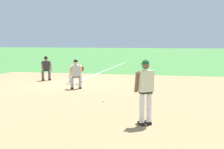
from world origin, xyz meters
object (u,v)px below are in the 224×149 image
first_baseman (76,70)px  umpire (46,67)px  pitcher (146,88)px  baserunner (76,73)px  first_base_bag (72,83)px  baseball (103,101)px

first_baseman → umpire: (0.72, 2.11, 0.06)m
pitcher → baserunner: (5.85, 4.05, -0.27)m
first_base_bag → baseball: first_base_bag is taller
baseball → pitcher: 3.69m
first_baseman → first_base_bag: bearing=170.8°
first_base_bag → first_baseman: first_baseman is taller
baserunner → umpire: size_ratio=1.00×
umpire → baseball: bearing=-138.8°
umpire → first_baseman: bearing=-108.8°
first_baseman → baserunner: bearing=-161.0°
first_base_bag → umpire: (1.21, 2.03, 0.75)m
pitcher → first_baseman: size_ratio=1.39×
pitcher → first_base_bag: bearing=33.3°
baseball → umpire: 7.44m
baseball → first_baseman: 5.63m
first_base_bag → baserunner: 1.82m
baseball → first_baseman: (4.85, 2.77, 0.69)m
first_base_bag → first_baseman: 0.85m
pitcher → first_baseman: 9.14m
first_base_bag → umpire: 2.47m
first_baseman → umpire: bearing=71.2°
baseball → pitcher: (-2.96, -1.96, 1.02)m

